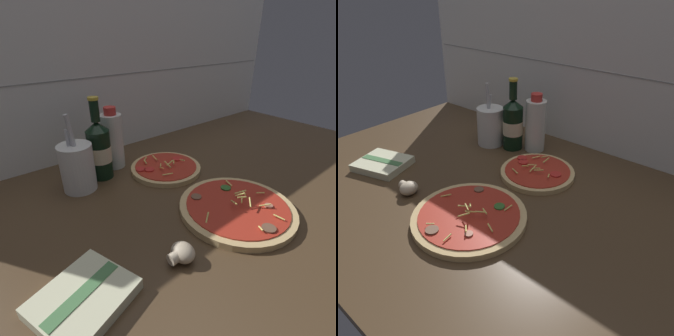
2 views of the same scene
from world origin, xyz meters
The scene contains 9 objects.
counter_slab centered at (0.00, 0.00, 1.25)cm, with size 160.00×90.00×2.50cm.
tile_backsplash centered at (0.00, 45.50, 30.00)cm, with size 160.00×1.13×60.00cm.
pizza_near centered at (-6.38, -11.48, 3.48)cm, with size 29.24×29.24×5.47cm.
pizza_far centered at (-6.01, 17.55, 3.42)cm, with size 22.97×22.97×3.93cm.
beer_bottle centered at (-23.97, 27.37, 11.87)cm, with size 7.10×7.10×25.10cm.
oil_bottle centered at (-17.18, 31.39, 11.88)cm, with size 6.95×6.95×20.41cm.
mushroom_left centered at (-28.10, -14.41, 4.38)cm, with size 5.63×5.37×3.76cm.
utensil_crock centered at (-32.36, 24.80, 9.56)cm, with size 9.48×9.48×22.50cm.
dish_towel centered at (-47.19, -10.81, 3.71)cm, with size 18.69×17.25×2.56cm.
Camera 2 is at (42.96, -55.43, 56.13)cm, focal length 35.00 mm.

